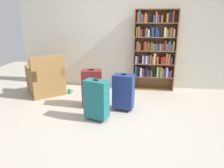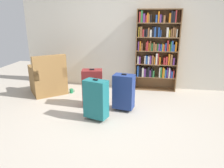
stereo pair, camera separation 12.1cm
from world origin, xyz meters
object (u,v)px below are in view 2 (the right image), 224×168
(suitcase_navy_blue, at_px, (124,92))
(suitcase_teal, at_px, (96,99))
(suitcase_dark_red, at_px, (92,87))
(bookshelf, at_px, (157,49))
(armchair, at_px, (48,79))
(mug, at_px, (71,91))

(suitcase_navy_blue, distance_m, suitcase_teal, 0.61)
(suitcase_dark_red, bearing_deg, suitcase_navy_blue, -8.26)
(suitcase_dark_red, bearing_deg, bookshelf, 44.92)
(armchair, relative_size, suitcase_dark_red, 1.32)
(bookshelf, bearing_deg, armchair, -164.96)
(armchair, bearing_deg, mug, 7.80)
(armchair, bearing_deg, suitcase_teal, -38.90)
(suitcase_navy_blue, distance_m, suitcase_dark_red, 0.62)
(mug, distance_m, suitcase_dark_red, 0.98)
(mug, relative_size, suitcase_navy_blue, 0.17)
(bookshelf, distance_m, armchair, 2.55)
(armchair, xyz_separation_m, suitcase_dark_red, (1.17, -0.56, 0.07))
(suitcase_teal, relative_size, suitcase_dark_red, 0.96)
(bookshelf, bearing_deg, mug, -163.08)
(suitcase_teal, bearing_deg, bookshelf, 59.95)
(suitcase_navy_blue, height_order, suitcase_teal, suitcase_teal)
(suitcase_teal, xyz_separation_m, suitcase_dark_red, (-0.20, 0.54, 0.02))
(bookshelf, bearing_deg, suitcase_teal, -120.05)
(armchair, bearing_deg, suitcase_dark_red, -25.70)
(suitcase_teal, bearing_deg, mug, 126.38)
(bookshelf, distance_m, suitcase_teal, 2.10)
(suitcase_navy_blue, relative_size, suitcase_teal, 0.98)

